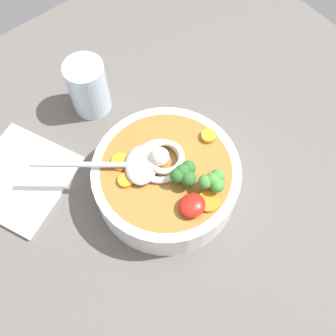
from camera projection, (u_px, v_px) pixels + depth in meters
table_slab at (176, 205)px, 61.29cm from camera, size 91.49×91.49×4.20cm
soup_bowl at (168, 178)px, 57.40cm from camera, size 20.61×20.61×6.37cm
noodle_pile at (162, 158)px, 54.29cm from camera, size 7.50×7.35×3.01cm
soup_spoon at (131, 165)px, 53.96cm from camera, size 15.45×13.55×1.60cm
chili_sauce_dollop at (192, 205)px, 51.32cm from camera, size 3.61×3.25×1.63cm
broccoli_floret_right at (213, 181)px, 51.75cm from camera, size 3.72×3.20×2.95cm
broccoli_floret_left at (185, 174)px, 52.10cm from camera, size 3.87×3.33×3.06cm
carrot_slice_center at (209, 136)px, 56.53cm from camera, size 2.14×2.14×0.71cm
carrot_slice_extra_a at (126, 180)px, 53.52cm from camera, size 2.08×2.08×0.54cm
carrot_slice_front at (209, 201)px, 52.10cm from camera, size 2.93×2.93×0.63cm
carrot_slice_beside_chili at (121, 162)px, 54.84cm from camera, size 2.64×2.64×0.43cm
drinking_glass at (89, 87)px, 62.95cm from camera, size 6.19×6.19×9.44cm
folded_napkin at (20, 178)px, 60.58cm from camera, size 18.92×18.58×0.80cm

